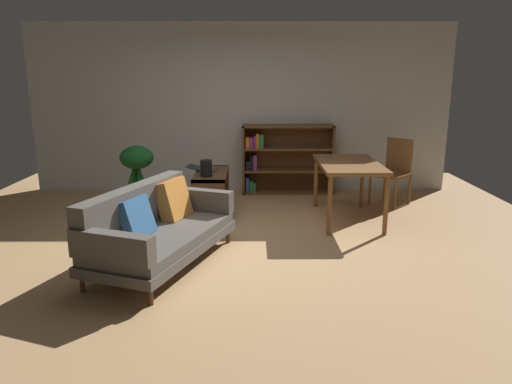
% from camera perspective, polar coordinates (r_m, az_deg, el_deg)
% --- Properties ---
extents(ground_plane, '(8.16, 8.16, 0.00)m').
position_cam_1_polar(ground_plane, '(5.48, -2.44, -6.29)').
color(ground_plane, tan).
extents(back_wall_panel, '(6.80, 0.10, 2.70)m').
position_cam_1_polar(back_wall_panel, '(7.87, -1.84, 9.93)').
color(back_wall_panel, silver).
rests_on(back_wall_panel, ground_plane).
extents(fabric_couch, '(1.40, 1.97, 0.79)m').
position_cam_1_polar(fabric_couch, '(4.96, -11.93, -4.10)').
color(fabric_couch, '#56351E').
rests_on(fabric_couch, ground_plane).
extents(media_console, '(0.43, 1.05, 0.59)m').
position_cam_1_polar(media_console, '(6.65, -5.35, -0.13)').
color(media_console, '#56351E').
rests_on(media_console, ground_plane).
extents(open_laptop, '(0.43, 0.32, 0.07)m').
position_cam_1_polar(open_laptop, '(6.73, -6.26, 2.80)').
color(open_laptop, '#333338').
rests_on(open_laptop, media_console).
extents(desk_speaker, '(0.15, 0.15, 0.22)m').
position_cam_1_polar(desk_speaker, '(6.29, -6.01, 2.85)').
color(desk_speaker, black).
rests_on(desk_speaker, media_console).
extents(potted_floor_plant, '(0.45, 0.46, 0.95)m').
position_cam_1_polar(potted_floor_plant, '(6.73, -14.09, 2.95)').
color(potted_floor_plant, '#333338').
rests_on(potted_floor_plant, ground_plane).
extents(dining_table, '(0.78, 1.38, 0.78)m').
position_cam_1_polar(dining_table, '(6.35, 11.06, 2.78)').
color(dining_table, brown).
rests_on(dining_table, ground_plane).
extents(dining_chair_near, '(0.64, 0.64, 0.97)m').
position_cam_1_polar(dining_chair_near, '(7.38, 16.24, 2.74)').
color(dining_chair_near, brown).
rests_on(dining_chair_near, ground_plane).
extents(bookshelf, '(1.47, 0.35, 1.12)m').
position_cam_1_polar(bookshelf, '(7.78, 3.19, 3.99)').
color(bookshelf, brown).
rests_on(bookshelf, ground_plane).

